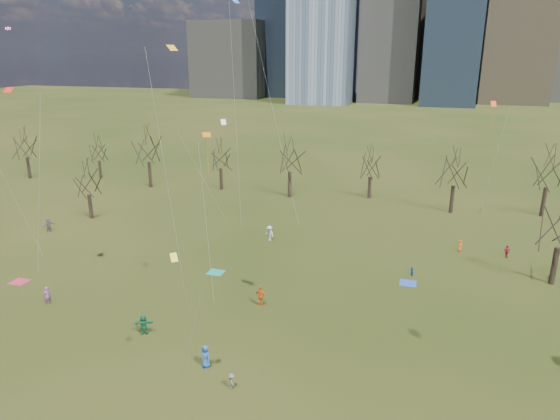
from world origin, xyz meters
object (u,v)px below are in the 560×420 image
(blanket_teal, at_px, (216,272))
(blanket_navy, at_px, (408,283))
(person_0, at_px, (205,356))
(person_4, at_px, (261,296))
(blanket_crimson, at_px, (20,282))

(blanket_teal, bearing_deg, blanket_navy, 9.63)
(person_0, distance_m, person_4, 9.82)
(blanket_crimson, bearing_deg, blanket_navy, 16.55)
(blanket_navy, distance_m, person_4, 15.04)
(blanket_teal, relative_size, blanket_crimson, 1.00)
(person_4, bearing_deg, blanket_teal, -28.27)
(blanket_navy, height_order, person_0, person_0)
(blanket_teal, distance_m, person_4, 8.61)
(blanket_teal, bearing_deg, person_4, -38.01)
(blanket_navy, height_order, blanket_crimson, same)
(blanket_teal, height_order, person_4, person_4)
(person_0, relative_size, person_4, 0.93)
(blanket_crimson, distance_m, person_0, 24.76)
(person_0, bearing_deg, blanket_teal, 131.98)
(blanket_navy, distance_m, blanket_crimson, 38.38)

